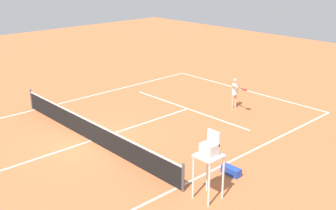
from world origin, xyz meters
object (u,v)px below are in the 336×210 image
Objects in this scene: umpire_chair at (209,155)px; equipment_bag at (231,171)px; tennis_ball at (212,116)px; player_serving at (235,91)px.

umpire_chair is 2.39m from equipment_bag.
tennis_ball is 5.99m from equipment_bag.
player_serving is 2.09m from tennis_ball.
player_serving reaches higher than equipment_bag.
player_serving reaches higher than tennis_ball.
umpire_chair is at bearing 130.17° from tennis_ball.
player_serving is 0.69× the size of umpire_chair.
equipment_bag is (-4.45, 4.01, 0.12)m from tennis_ball.
equipment_bag reaches higher than tennis_ball.
tennis_ball is at bearing -42.00° from equipment_bag.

